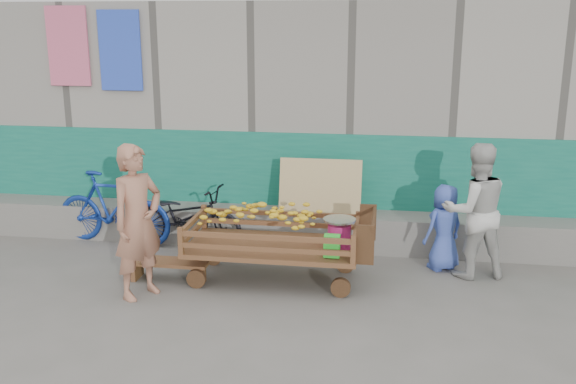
% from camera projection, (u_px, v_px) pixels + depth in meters
% --- Properties ---
extents(ground, '(80.00, 80.00, 0.00)m').
position_uv_depth(ground, '(261.00, 329.00, 5.92)').
color(ground, '#5E5C55').
rests_on(ground, ground).
extents(building_wall, '(12.00, 3.50, 3.00)m').
position_uv_depth(building_wall, '(314.00, 112.00, 9.41)').
color(building_wall, gray).
rests_on(building_wall, ground).
extents(banana_cart, '(2.02, 0.92, 0.86)m').
position_uv_depth(banana_cart, '(270.00, 229.00, 6.91)').
color(banana_cart, brown).
rests_on(banana_cart, ground).
extents(bench, '(0.91, 0.27, 0.23)m').
position_uv_depth(bench, '(168.00, 266.00, 7.01)').
color(bench, brown).
rests_on(bench, ground).
extents(vendor_man, '(0.62, 0.69, 1.59)m').
position_uv_depth(vendor_man, '(138.00, 222.00, 6.46)').
color(vendor_man, '#A16A51').
rests_on(vendor_man, ground).
extents(woman, '(0.85, 0.73, 1.50)m').
position_uv_depth(woman, '(475.00, 211.00, 7.00)').
color(woman, beige).
rests_on(woman, ground).
extents(child, '(0.58, 0.54, 0.99)m').
position_uv_depth(child, '(444.00, 227.00, 7.25)').
color(child, '#3E57B7').
rests_on(child, ground).
extents(bicycle_dark, '(1.59, 0.75, 0.80)m').
position_uv_depth(bicycle_dark, '(185.00, 217.00, 7.98)').
color(bicycle_dark, black).
rests_on(bicycle_dark, ground).
extents(bicycle_blue, '(1.61, 0.62, 0.94)m').
position_uv_depth(bicycle_blue, '(113.00, 208.00, 8.10)').
color(bicycle_blue, navy).
rests_on(bicycle_blue, ground).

